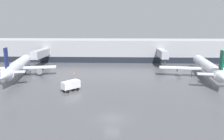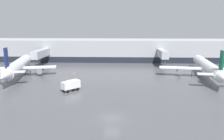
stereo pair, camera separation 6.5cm
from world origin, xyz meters
name	(u,v)px [view 1 (the left image)]	position (x,y,z in m)	size (l,w,h in m)	color
ground_plane	(112,118)	(0.00, 0.00, 0.00)	(320.00, 320.00, 0.00)	#4C4C51
terminal_building	(117,50)	(-0.06, 61.88, 4.50)	(160.00, 29.54, 9.00)	#9EA0A5
parked_jet_0	(18,66)	(-29.58, 29.63, 3.07)	(22.43, 33.82, 9.67)	silver
parked_jet_2	(208,67)	(27.03, 30.49, 3.09)	(27.88, 36.08, 9.30)	silver
service_truck_1	(71,85)	(-10.23, 14.98, 1.53)	(4.30, 4.36, 2.46)	silver
traffic_cone_2	(74,73)	(-13.38, 33.35, 0.29)	(0.51, 0.51, 0.58)	orange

